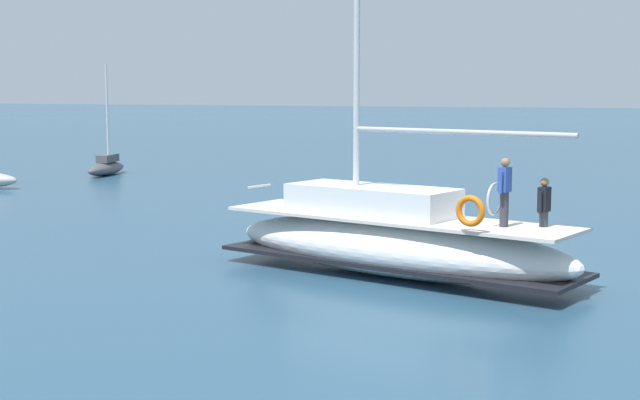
{
  "coord_description": "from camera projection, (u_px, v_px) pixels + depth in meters",
  "views": [
    {
      "loc": [
        -23.23,
        -4.72,
        4.62
      ],
      "look_at": [
        -1.43,
        3.44,
        1.8
      ],
      "focal_mm": 52.11,
      "sensor_mm": 36.0,
      "label": 1
    }
  ],
  "objects": [
    {
      "name": "mooring_buoy",
      "position": [
        408.0,
        235.0,
        28.14
      ],
      "size": [
        0.61,
        0.61,
        0.91
      ],
      "color": "silver",
      "rests_on": "ground"
    },
    {
      "name": "moored_sloop_far",
      "position": [
        107.0,
        166.0,
        49.37
      ],
      "size": [
        4.29,
        1.72,
        5.86
      ],
      "color": "#4C4C51",
      "rests_on": "ground"
    },
    {
      "name": "ground_plane",
      "position": [
        465.0,
        269.0,
        23.8
      ],
      "size": [
        400.0,
        400.0,
        0.0
      ],
      "primitive_type": "plane",
      "color": "#284C66"
    },
    {
      "name": "main_sailboat",
      "position": [
        393.0,
        239.0,
        22.9
      ],
      "size": [
        4.99,
        9.89,
        13.27
      ],
      "color": "white",
      "rests_on": "ground"
    }
  ]
}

